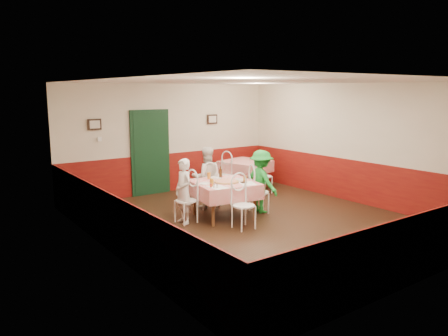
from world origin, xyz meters
TOP-DOWN VIEW (x-y plane):
  - floor at (0.00, 0.00)m, footprint 7.00×7.00m
  - ceiling at (0.00, 0.00)m, footprint 7.00×7.00m
  - back_wall at (0.00, 3.50)m, footprint 6.00×0.10m
  - front_wall at (0.00, -3.50)m, footprint 6.00×0.10m
  - left_wall at (-3.00, 0.00)m, footprint 0.10×7.00m
  - right_wall at (3.00, 0.00)m, footprint 0.10×7.00m
  - wainscot_back at (0.00, 3.48)m, footprint 6.00×0.03m
  - wainscot_front at (0.00, -3.48)m, footprint 6.00×0.03m
  - wainscot_left at (-2.98, 0.00)m, footprint 0.03×7.00m
  - wainscot_right at (2.98, 0.00)m, footprint 0.03×7.00m
  - door at (-0.60, 3.45)m, footprint 0.96×0.06m
  - picture_left at (-2.00, 3.45)m, footprint 0.32×0.03m
  - picture_right at (1.30, 3.45)m, footprint 0.32×0.03m
  - thermostat at (-1.90, 3.45)m, footprint 0.10×0.03m
  - main_table at (-0.31, 0.64)m, footprint 1.40×1.40m
  - second_table at (1.77, 2.55)m, footprint 1.36×1.36m
  - chair_left at (-1.15, 0.78)m, footprint 0.45×0.45m
  - chair_right at (0.53, 0.51)m, footprint 0.54×0.54m
  - chair_far at (-0.17, 1.48)m, footprint 0.50×0.50m
  - chair_near at (-0.44, -0.19)m, footprint 0.44×0.44m
  - chair_second_a at (1.02, 2.55)m, footprint 0.51×0.51m
  - chair_second_b at (1.77, 1.80)m, footprint 0.51×0.51m
  - pizza at (-0.29, 0.58)m, footprint 0.58×0.58m
  - plate_left at (-0.75, 0.70)m, footprint 0.29×0.29m
  - plate_right at (0.08, 0.60)m, footprint 0.29×0.29m
  - plate_far at (-0.22, 1.06)m, footprint 0.29×0.29m
  - glass_a at (-0.76, 0.43)m, footprint 0.09×0.09m
  - glass_b at (0.02, 0.36)m, footprint 0.09×0.09m
  - glass_c at (-0.39, 1.09)m, footprint 0.09×0.09m
  - beer_bottle at (-0.13, 1.02)m, footprint 0.07×0.07m
  - shaker_a at (-0.81, 0.27)m, footprint 0.04×0.04m
  - shaker_b at (-0.77, 0.23)m, footprint 0.04×0.04m
  - shaker_c at (-0.83, 0.35)m, footprint 0.04×0.04m
  - menu_left at (-0.72, 0.29)m, footprint 0.31×0.41m
  - menu_right at (-0.02, 0.22)m, footprint 0.42×0.48m
  - wallet at (-0.04, 0.32)m, footprint 0.12×0.11m
  - diner_left at (-1.20, 0.79)m, footprint 0.32×0.48m
  - diner_far at (-0.16, 1.53)m, footprint 0.81×0.72m
  - diner_right at (0.58, 0.50)m, footprint 0.55×0.91m

SIDE VIEW (x-z plane):
  - floor at x=0.00m, z-range 0.00..0.00m
  - main_table at x=-0.31m, z-range -0.01..0.76m
  - second_table at x=1.77m, z-range -0.01..0.76m
  - chair_left at x=-1.15m, z-range 0.00..0.90m
  - chair_right at x=0.53m, z-range 0.00..0.90m
  - chair_far at x=-0.17m, z-range 0.00..0.90m
  - chair_near at x=-0.44m, z-range 0.00..0.90m
  - chair_second_a at x=1.02m, z-range 0.00..0.90m
  - chair_second_b at x=1.77m, z-range 0.00..0.90m
  - wainscot_back at x=0.00m, z-range 0.00..1.00m
  - wainscot_front at x=0.00m, z-range 0.00..1.00m
  - wainscot_left at x=-2.98m, z-range 0.00..1.00m
  - wainscot_right at x=2.98m, z-range 0.00..1.00m
  - diner_left at x=-1.20m, z-range 0.00..1.30m
  - diner_right at x=0.58m, z-range 0.00..1.37m
  - diner_far at x=-0.16m, z-range 0.00..1.39m
  - menu_left at x=-0.72m, z-range 0.76..0.76m
  - menu_right at x=-0.02m, z-range 0.76..0.76m
  - plate_left at x=-0.75m, z-range 0.76..0.77m
  - plate_right at x=0.08m, z-range 0.76..0.77m
  - plate_far at x=-0.22m, z-range 0.76..0.77m
  - wallet at x=-0.04m, z-range 0.76..0.78m
  - pizza at x=-0.29m, z-range 0.76..0.79m
  - shaker_a at x=-0.81m, z-range 0.76..0.85m
  - shaker_b at x=-0.77m, z-range 0.76..0.85m
  - shaker_c at x=-0.83m, z-range 0.76..0.85m
  - glass_c at x=-0.39m, z-range 0.76..0.90m
  - glass_b at x=0.02m, z-range 0.76..0.90m
  - glass_a at x=-0.76m, z-range 0.76..0.90m
  - beer_bottle at x=-0.13m, z-range 0.76..1.00m
  - door at x=-0.60m, z-range 0.00..2.10m
  - back_wall at x=0.00m, z-range 0.00..2.80m
  - front_wall at x=0.00m, z-range 0.00..2.80m
  - left_wall at x=-3.00m, z-range 0.00..2.80m
  - right_wall at x=3.00m, z-range 0.00..2.80m
  - thermostat at x=-1.90m, z-range 1.45..1.55m
  - picture_left at x=-2.00m, z-range 1.72..1.98m
  - picture_right at x=1.30m, z-range 1.72..1.98m
  - ceiling at x=0.00m, z-range 2.80..2.80m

